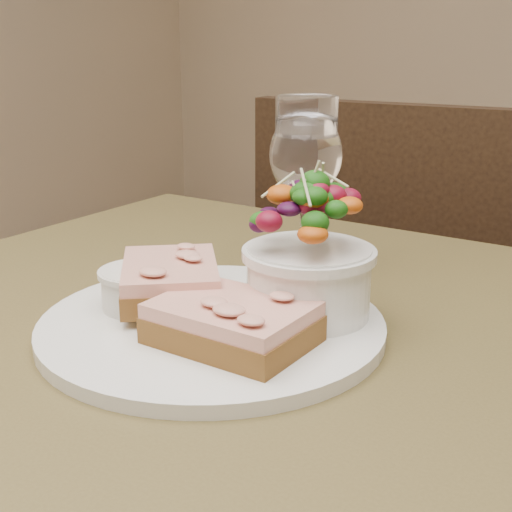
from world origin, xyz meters
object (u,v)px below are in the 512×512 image
Objects in this scene: dinner_plate at (212,326)px; ramekin at (140,286)px; sandwich_front at (232,323)px; sandwich_back at (170,280)px; chair_far at (398,413)px; salad_bowl at (309,250)px; wine_glass at (306,160)px; cafe_table at (222,430)px.

ramekin is (-0.07, -0.01, 0.03)m from dinner_plate.
sandwich_back reaches higher than sandwich_front.
salad_bowl is at bearing 100.75° from chair_far.
sandwich_front is 0.70× the size of wine_glass.
cafe_table is at bearing -85.12° from wine_glass.
chair_far is at bearing 103.91° from salad_bowl.
cafe_table is 2.67× the size of dinner_plate.
cafe_table is at bearing 17.03° from ramekin.
dinner_plate is 0.06m from sandwich_back.
ramekin is (-0.02, -0.02, -0.00)m from sandwich_back.
dinner_plate is 2.43× the size of sandwich_front.
sandwich_back is 0.13m from salad_bowl.
wine_glass is at bearing 94.24° from dinner_plate.
salad_bowl is (0.02, 0.08, 0.04)m from sandwich_front.
dinner_plate is 2.10× the size of sandwich_back.
dinner_plate is at bearing 146.82° from sandwich_front.
sandwich_front is at bearing -104.27° from salad_bowl.
cafe_table is 0.89× the size of chair_far.
sandwich_front is 0.97× the size of salad_bowl.
sandwich_front is (0.04, -0.03, 0.02)m from dinner_plate.
chair_far reaches higher than dinner_plate.
chair_far is at bearing 99.23° from wine_glass.
salad_bowl is at bearing 71.66° from sandwich_back.
sandwich_back is 0.82× the size of wine_glass.
dinner_plate is at bearing -138.57° from salad_bowl.
salad_bowl is at bearing -58.74° from wine_glass.
ramekin is at bearing -162.97° from cafe_table.
salad_bowl reaches higher than dinner_plate.
sandwich_back reaches higher than cafe_table.
ramekin is 0.39× the size of wine_glass.
sandwich_back is 0.20m from wine_glass.
salad_bowl is (0.12, 0.05, 0.04)m from sandwich_back.
wine_glass is (-0.06, 0.21, 0.09)m from sandwich_front.
ramekin is at bearing -170.31° from dinner_plate.
cafe_table is 5.59× the size of sandwich_back.
sandwich_front is (0.04, -0.04, 0.13)m from cafe_table.
chair_far is 0.90m from sandwich_front.
salad_bowl is at bearing 41.43° from dinner_plate.
salad_bowl is at bearing 36.49° from cafe_table.
sandwich_front reaches higher than dinner_plate.
wine_glass is at bearing 94.88° from cafe_table.
dinner_plate is at bearing -85.76° from wine_glass.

